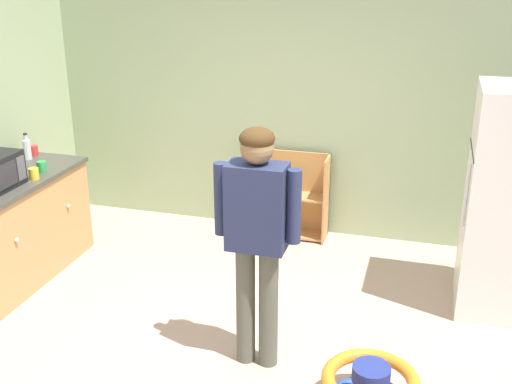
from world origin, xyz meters
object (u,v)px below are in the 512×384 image
object	(u,v)px
green_cup	(42,167)
bookshelf	(283,199)
red_cup	(34,151)
clear_bottle	(27,149)
standing_person	(257,227)
teal_cup	(7,165)
yellow_cup	(34,174)

from	to	relation	value
green_cup	bookshelf	bearing A→B (deg)	34.57
green_cup	red_cup	bearing A→B (deg)	131.58
clear_bottle	standing_person	bearing A→B (deg)	-24.61
green_cup	teal_cup	bearing A→B (deg)	-173.91
clear_bottle	teal_cup	xyz separation A→B (m)	(0.01, -0.32, -0.05)
standing_person	clear_bottle	size ratio (longest dim) A/B	6.81
yellow_cup	red_cup	bearing A→B (deg)	124.69
yellow_cup	teal_cup	distance (m)	0.40
standing_person	red_cup	bearing A→B (deg)	153.45
yellow_cup	green_cup	world-z (taller)	same
clear_bottle	yellow_cup	world-z (taller)	clear_bottle
clear_bottle	red_cup	size ratio (longest dim) A/B	2.59
clear_bottle	yellow_cup	xyz separation A→B (m)	(0.38, -0.46, -0.05)
standing_person	red_cup	distance (m)	2.82
standing_person	red_cup	world-z (taller)	standing_person
standing_person	yellow_cup	size ratio (longest dim) A/B	17.62
clear_bottle	teal_cup	bearing A→B (deg)	-87.84
clear_bottle	red_cup	bearing A→B (deg)	97.11
red_cup	green_cup	bearing A→B (deg)	-48.42
red_cup	yellow_cup	world-z (taller)	same
bookshelf	standing_person	distance (m)	2.25
red_cup	yellow_cup	size ratio (longest dim) A/B	1.00
bookshelf	yellow_cup	bearing A→B (deg)	-141.17
yellow_cup	teal_cup	world-z (taller)	same
teal_cup	red_cup	bearing A→B (deg)	93.44
standing_person	teal_cup	distance (m)	2.63
bookshelf	clear_bottle	size ratio (longest dim) A/B	3.46
bookshelf	clear_bottle	distance (m)	2.46
red_cup	bookshelf	bearing A→B (deg)	21.67
bookshelf	clear_bottle	world-z (taller)	clear_bottle
red_cup	green_cup	distance (m)	0.53
clear_bottle	green_cup	bearing A→B (deg)	-40.18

